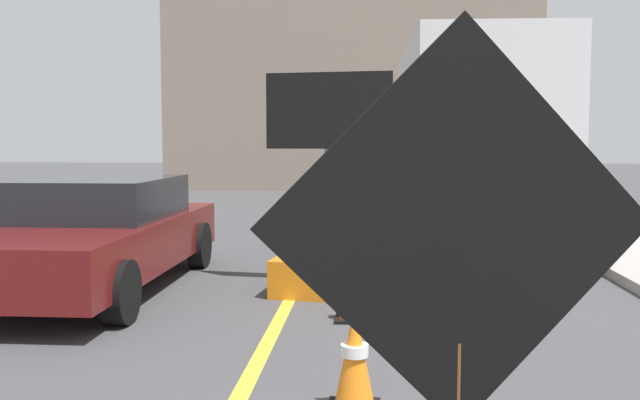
# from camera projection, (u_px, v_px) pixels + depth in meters

# --- Properties ---
(lane_center_stripe) EXTENTS (0.14, 36.00, 0.01)m
(lane_center_stripe) POSITION_uv_depth(u_px,v_px,m) (257.00, 363.00, 5.78)
(lane_center_stripe) COLOR yellow
(lane_center_stripe) RESTS_ON ground
(roadwork_sign) EXTENTS (1.59, 0.41, 2.33)m
(roadwork_sign) POSITION_uv_depth(u_px,v_px,m) (460.00, 237.00, 2.71)
(roadwork_sign) COLOR #593819
(roadwork_sign) RESTS_ON ground
(arrow_board_trailer) EXTENTS (1.60, 1.93, 2.70)m
(arrow_board_trailer) POSITION_uv_depth(u_px,v_px,m) (329.00, 249.00, 8.84)
(arrow_board_trailer) COLOR orange
(arrow_board_trailer) RESTS_ON ground
(box_truck) EXTENTS (2.50, 7.86, 3.45)m
(box_truck) POSITION_uv_depth(u_px,v_px,m) (463.00, 141.00, 12.82)
(box_truck) COLOR black
(box_truck) RESTS_ON ground
(pickup_car) EXTENTS (2.08, 4.84, 1.38)m
(pickup_car) POSITION_uv_depth(u_px,v_px,m) (95.00, 234.00, 8.67)
(pickup_car) COLOR #591414
(pickup_car) RESTS_ON ground
(highway_guide_sign) EXTENTS (2.79, 0.18, 5.00)m
(highway_guide_sign) POSITION_uv_depth(u_px,v_px,m) (510.00, 83.00, 18.90)
(highway_guide_sign) COLOR gray
(highway_guide_sign) RESTS_ON ground
(far_building_block) EXTENTS (14.03, 9.15, 10.67)m
(far_building_block) POSITION_uv_depth(u_px,v_px,m) (353.00, 60.00, 29.88)
(far_building_block) COLOR gray
(far_building_block) RESTS_ON ground
(traffic_cone_near_sign) EXTENTS (0.36, 0.36, 0.74)m
(traffic_cone_near_sign) POSITION_uv_depth(u_px,v_px,m) (355.00, 358.00, 4.75)
(traffic_cone_near_sign) COLOR black
(traffic_cone_near_sign) RESTS_ON ground
(traffic_cone_mid_lane) EXTENTS (0.36, 0.36, 0.67)m
(traffic_cone_mid_lane) POSITION_uv_depth(u_px,v_px,m) (353.00, 289.00, 7.16)
(traffic_cone_mid_lane) COLOR black
(traffic_cone_mid_lane) RESTS_ON ground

